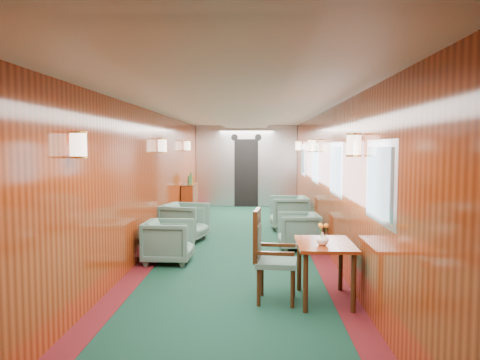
# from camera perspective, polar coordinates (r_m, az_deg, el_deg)

# --- Properties ---
(room) EXTENTS (12.00, 12.10, 2.40)m
(room) POSITION_cam_1_polar(r_m,az_deg,el_deg) (7.96, -0.23, 3.04)
(room) COLOR #0E3223
(room) RESTS_ON ground
(bulkhead) EXTENTS (2.98, 0.17, 2.39)m
(bulkhead) POSITION_cam_1_polar(r_m,az_deg,el_deg) (13.88, 0.77, 1.64)
(bulkhead) COLOR silver
(bulkhead) RESTS_ON ground
(windows_right) EXTENTS (0.02, 8.60, 0.80)m
(windows_right) POSITION_cam_1_polar(r_m,az_deg,el_deg) (8.29, 10.18, 1.74)
(windows_right) COLOR silver
(windows_right) RESTS_ON ground
(wall_sconces) EXTENTS (2.97, 7.97, 0.25)m
(wall_sconces) POSITION_cam_1_polar(r_m,az_deg,el_deg) (8.53, -0.07, 4.15)
(wall_sconces) COLOR #FFE3C6
(wall_sconces) RESTS_ON ground
(dining_table) EXTENTS (0.64, 0.91, 0.68)m
(dining_table) POSITION_cam_1_polar(r_m,az_deg,el_deg) (5.52, 10.28, -8.63)
(dining_table) COLOR maroon
(dining_table) RESTS_ON ground
(side_chair) EXTENTS (0.52, 0.54, 1.07)m
(side_chair) POSITION_cam_1_polar(r_m,az_deg,el_deg) (5.43, 3.41, -8.72)
(side_chair) COLOR #1C423C
(side_chair) RESTS_ON ground
(credenza) EXTENTS (0.30, 0.97, 1.14)m
(credenza) POSITION_cam_1_polar(r_m,az_deg,el_deg) (11.63, -6.14, -2.53)
(credenza) COLOR maroon
(credenza) RESTS_ON ground
(flower_vase) EXTENTS (0.15, 0.15, 0.14)m
(flower_vase) POSITION_cam_1_polar(r_m,az_deg,el_deg) (5.34, 10.01, -7.06)
(flower_vase) COLOR white
(flower_vase) RESTS_ON dining_table
(armchair_left_near) EXTENTS (0.74, 0.72, 0.66)m
(armchair_left_near) POSITION_cam_1_polar(r_m,az_deg,el_deg) (7.32, -8.68, -7.40)
(armchair_left_near) COLOR #1C423C
(armchair_left_near) RESTS_ON ground
(armchair_left_far) EXTENTS (0.94, 0.93, 0.71)m
(armchair_left_far) POSITION_cam_1_polar(r_m,az_deg,el_deg) (8.94, -6.76, -5.10)
(armchair_left_far) COLOR #1C423C
(armchair_left_far) RESTS_ON ground
(armchair_right_near) EXTENTS (0.73, 0.71, 0.64)m
(armchair_right_near) POSITION_cam_1_polar(r_m,az_deg,el_deg) (8.20, 7.16, -6.22)
(armchair_right_near) COLOR #1C423C
(armchair_right_near) RESTS_ON ground
(armchair_right_far) EXTENTS (0.84, 0.81, 0.72)m
(armchair_right_far) POSITION_cam_1_polar(r_m,az_deg,el_deg) (10.14, 5.98, -3.98)
(armchair_right_far) COLOR #1C423C
(armchair_right_far) RESTS_ON ground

